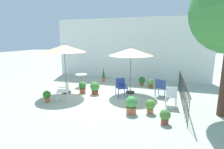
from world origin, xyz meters
name	(u,v)px	position (x,y,z in m)	size (l,w,h in m)	color
ground_plane	(111,96)	(0.00, 0.00, 0.00)	(60.00, 60.00, 0.00)	#B0B6A2
villa_facade	(129,49)	(0.00, 4.02, 2.04)	(10.44, 0.30, 4.07)	white
terrace_railing	(183,87)	(3.21, 0.00, 0.68)	(0.03, 4.97, 1.01)	black
patio_umbrella_0	(131,52)	(0.81, 0.69, 2.06)	(2.17, 2.17, 2.31)	#2D2D2D
patio_umbrella_1	(64,49)	(-2.31, -0.24, 2.23)	(2.13, 2.13, 2.49)	#2D2D2D
cafe_table_0	(81,78)	(-2.13, 1.07, 0.50)	(0.66, 0.66, 0.72)	silver
patio_chair_0	(171,95)	(2.74, -0.62, 0.49)	(0.45, 0.45, 0.86)	white
patio_chair_1	(121,86)	(0.49, 0.05, 0.52)	(0.66, 0.66, 0.87)	#3349A0
patio_chair_2	(161,86)	(2.32, 0.60, 0.50)	(0.62, 0.61, 0.85)	#334E8F
patio_chair_3	(65,90)	(-1.77, -1.25, 0.50)	(0.60, 0.57, 0.85)	white
potted_plant_0	(150,106)	(2.00, -1.54, 0.30)	(0.37, 0.37, 0.53)	#C27449
potted_plant_1	(82,87)	(-1.52, 0.00, 0.32)	(0.37, 0.37, 0.59)	#BB563B
potted_plant_2	(151,83)	(1.71, 1.99, 0.26)	(0.33, 0.33, 0.49)	#A45134
potted_plant_3	(131,104)	(1.34, -1.76, 0.35)	(0.44, 0.44, 0.66)	#C86941
potted_plant_4	(103,75)	(-1.32, 2.58, 0.44)	(0.23, 0.23, 0.91)	#C36B4B
potted_plant_5	(165,116)	(2.54, -2.23, 0.27)	(0.35, 0.35, 0.49)	#94423A
potted_plant_6	(95,87)	(-0.83, -0.02, 0.34)	(0.47, 0.47, 0.63)	brown
potted_plant_7	(47,96)	(-2.38, -1.68, 0.29)	(0.35, 0.34, 0.51)	#CA7143
potted_plant_8	(142,81)	(1.17, 2.34, 0.29)	(0.37, 0.37, 0.52)	#BB6340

